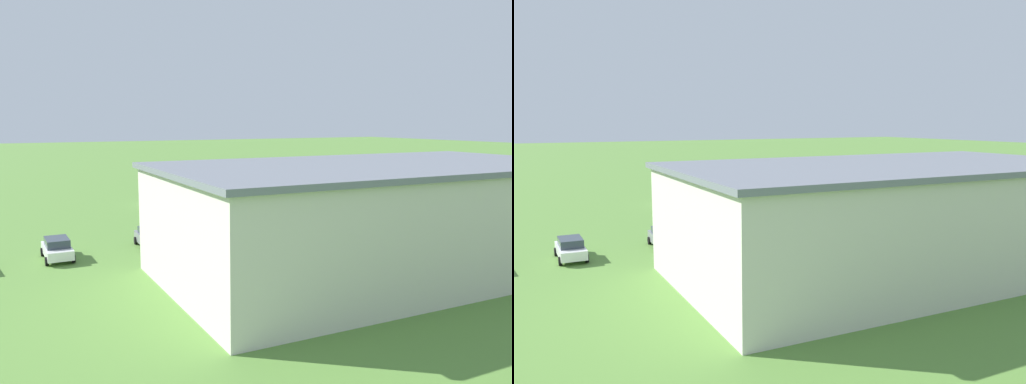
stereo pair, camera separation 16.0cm
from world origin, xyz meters
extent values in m
plane|color=#568438|center=(0.00, 0.00, 0.00)|extent=(400.00, 400.00, 0.00)
cube|color=beige|center=(-4.73, 35.18, 3.54)|extent=(29.25, 16.01, 7.09)
cube|color=slate|center=(-4.73, 35.18, 7.26)|extent=(29.86, 16.62, 0.35)
cube|color=#384251|center=(-4.85, 27.36, 2.91)|extent=(10.00, 0.33, 5.81)
cylinder|color=yellow|center=(-9.85, 0.10, 2.75)|extent=(6.41, 3.82, 2.19)
cone|color=black|center=(-6.65, -1.46, 2.10)|extent=(1.05, 1.01, 0.84)
cube|color=yellow|center=(-9.18, -0.23, 2.46)|extent=(4.60, 7.55, 0.36)
cube|color=yellow|center=(-8.58, -0.52, 3.94)|extent=(4.60, 7.55, 0.36)
cube|color=yellow|center=(-12.32, 1.29, 4.29)|extent=(1.23, 0.66, 1.48)
cube|color=yellow|center=(-12.48, 1.37, 3.28)|extent=(1.94, 2.73, 0.24)
cylinder|color=black|center=(-9.89, -0.94, 1.38)|extent=(0.64, 0.41, 0.64)
cylinder|color=black|center=(-9.06, 0.77, 1.38)|extent=(0.64, 0.41, 0.64)
cylinder|color=#332D28|center=(-9.96, -2.60, 3.20)|extent=(0.36, 0.23, 1.57)
cylinder|color=#332D28|center=(-7.80, 1.85, 3.20)|extent=(0.36, 0.23, 1.57)
cube|color=#23389E|center=(-18.15, 21.53, 0.65)|extent=(1.82, 4.24, 0.65)
cube|color=#2D3842|center=(-18.15, 21.53, 1.24)|extent=(1.59, 2.38, 0.54)
cylinder|color=black|center=(-19.05, 22.96, 0.32)|extent=(0.23, 0.64, 0.64)
cylinder|color=black|center=(-17.27, 22.98, 0.32)|extent=(0.23, 0.64, 0.64)
cylinder|color=black|center=(-19.03, 20.09, 0.32)|extent=(0.23, 0.64, 0.64)
cylinder|color=black|center=(-17.24, 20.10, 0.32)|extent=(0.23, 0.64, 0.64)
cube|color=slate|center=(7.24, 21.36, 0.70)|extent=(2.06, 4.24, 0.76)
cube|color=#2D3842|center=(7.24, 21.36, 1.34)|extent=(1.74, 2.41, 0.52)
cylinder|color=black|center=(6.41, 22.82, 0.32)|extent=(0.26, 0.65, 0.64)
cylinder|color=black|center=(8.23, 22.71, 0.32)|extent=(0.26, 0.65, 0.64)
cylinder|color=black|center=(6.24, 20.01, 0.32)|extent=(0.26, 0.65, 0.64)
cylinder|color=black|center=(8.06, 19.90, 0.32)|extent=(0.26, 0.65, 0.64)
cube|color=white|center=(14.49, 21.91, 0.66)|extent=(1.83, 4.47, 0.69)
cube|color=#2D3842|center=(14.49, 21.91, 1.31)|extent=(1.61, 2.50, 0.60)
cylinder|color=black|center=(13.58, 23.43, 0.32)|extent=(0.22, 0.64, 0.64)
cylinder|color=black|center=(15.40, 23.43, 0.32)|extent=(0.22, 0.64, 0.64)
cylinder|color=black|center=(13.57, 20.39, 0.32)|extent=(0.22, 0.64, 0.64)
cylinder|color=black|center=(15.40, 20.39, 0.32)|extent=(0.22, 0.64, 0.64)
cylinder|color=#B23333|center=(-13.29, 21.01, 0.44)|extent=(0.43, 0.43, 0.89)
cylinder|color=navy|center=(-13.29, 21.01, 1.20)|extent=(0.51, 0.51, 0.63)
sphere|color=#9E704C|center=(-13.29, 21.01, 1.63)|extent=(0.24, 0.24, 0.24)
cylinder|color=#72338C|center=(-19.98, 24.57, 0.44)|extent=(0.39, 0.39, 0.88)
cylinder|color=#3F3F47|center=(-19.98, 24.57, 1.20)|extent=(0.46, 0.46, 0.63)
sphere|color=#D8AD84|center=(-19.98, 24.57, 1.63)|extent=(0.24, 0.24, 0.24)
camera|label=1|loc=(19.12, 62.73, 10.28)|focal=37.03mm
camera|label=2|loc=(18.97, 62.81, 10.28)|focal=37.03mm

